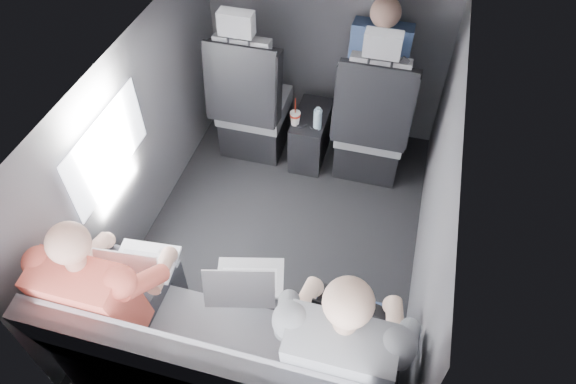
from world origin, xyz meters
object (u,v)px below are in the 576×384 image
(center_console, at_px, (311,135))
(passenger_rear_left, at_px, (113,290))
(front_seat_right, at_px, (371,129))
(laptop_silver, at_px, (246,282))
(water_bottle, at_px, (318,119))
(laptop_black, at_px, (346,321))
(laptop_white, at_px, (139,264))
(front_seat_left, at_px, (252,108))
(passenger_front_right, at_px, (378,66))
(soda_cup, at_px, (295,118))
(passenger_rear_right, at_px, (342,345))
(rear_bench, at_px, (222,366))

(center_console, relative_size, passenger_rear_left, 0.39)
(center_console, bearing_deg, front_seat_right, -5.07)
(laptop_silver, bearing_deg, water_bottle, 89.11)
(front_seat_right, relative_size, passenger_rear_left, 1.02)
(laptop_black, relative_size, passenger_rear_left, 0.30)
(laptop_silver, relative_size, laptop_black, 1.03)
(laptop_white, bearing_deg, laptop_black, -2.03)
(front_seat_left, relative_size, passenger_front_right, 1.53)
(passenger_rear_left, bearing_deg, front_seat_right, 60.62)
(laptop_black, height_order, passenger_rear_left, passenger_rear_left)
(passenger_front_right, bearing_deg, front_seat_right, -81.35)
(front_seat_left, distance_m, passenger_rear_left, 1.83)
(soda_cup, bearing_deg, passenger_rear_right, -68.84)
(laptop_black, distance_m, passenger_rear_left, 1.14)
(soda_cup, bearing_deg, laptop_white, -105.13)
(center_console, distance_m, soda_cup, 0.30)
(laptop_silver, bearing_deg, passenger_rear_left, -160.75)
(rear_bench, xyz_separation_m, laptop_black, (0.57, 0.23, 0.32))
(center_console, xyz_separation_m, laptop_silver, (0.05, -1.63, 0.43))
(rear_bench, xyz_separation_m, soda_cup, (-0.09, 1.81, 0.15))
(soda_cup, distance_m, laptop_black, 1.72)
(laptop_white, distance_m, passenger_rear_left, 0.18)
(front_seat_right, relative_size, soda_cup, 5.52)
(front_seat_right, bearing_deg, water_bottle, -166.73)
(front_seat_left, xyz_separation_m, rear_bench, (0.45, -1.90, -0.09))
(laptop_silver, distance_m, passenger_rear_left, 0.65)
(front_seat_right, height_order, laptop_black, front_seat_right)
(front_seat_left, bearing_deg, front_seat_right, 0.00)
(water_bottle, xyz_separation_m, passenger_rear_right, (0.50, -1.72, 0.17))
(laptop_silver, bearing_deg, front_seat_left, 107.37)
(water_bottle, bearing_deg, front_seat_right, 13.27)
(front_seat_right, height_order, passenger_rear_left, front_seat_right)
(passenger_rear_left, bearing_deg, laptop_silver, 19.25)
(passenger_rear_right, bearing_deg, rear_bench, -170.63)
(passenger_rear_right, bearing_deg, water_bottle, 106.22)
(front_seat_left, bearing_deg, laptop_white, -92.12)
(rear_bench, distance_m, laptop_white, 0.66)
(front_seat_left, height_order, passenger_rear_left, front_seat_left)
(center_console, height_order, passenger_front_right, passenger_front_right)
(center_console, bearing_deg, laptop_silver, -88.32)
(soda_cup, relative_size, water_bottle, 1.31)
(rear_bench, bearing_deg, soda_cup, 92.93)
(front_seat_left, relative_size, passenger_rear_right, 0.98)
(rear_bench, height_order, water_bottle, rear_bench)
(front_seat_right, height_order, soda_cup, front_seat_right)
(front_seat_right, bearing_deg, soda_cup, -170.38)
(front_seat_left, relative_size, soda_cup, 5.52)
(center_console, xyz_separation_m, water_bottle, (0.07, -0.13, 0.28))
(front_seat_right, bearing_deg, center_console, 174.93)
(front_seat_left, distance_m, laptop_black, 1.97)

